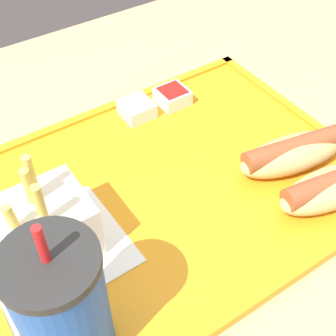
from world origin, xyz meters
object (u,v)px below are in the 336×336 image
(hot_dog_far, at_px, (333,186))
(sauce_cup_mayo, at_px, (137,109))
(soda_cup, at_px, (62,307))
(sauce_cup_ketchup, at_px, (172,96))
(hot_dog_near, at_px, (293,153))
(fries_carton, at_px, (43,229))

(hot_dog_far, xyz_separation_m, sauce_cup_mayo, (0.10, -0.25, -0.01))
(soda_cup, height_order, sauce_cup_ketchup, soda_cup)
(hot_dog_near, relative_size, sauce_cup_ketchup, 3.59)
(hot_dog_far, height_order, hot_dog_near, same)
(soda_cup, height_order, hot_dog_near, soda_cup)
(soda_cup, distance_m, hot_dog_near, 0.32)
(hot_dog_far, relative_size, hot_dog_near, 0.99)
(hot_dog_far, xyz_separation_m, hot_dog_near, (0.00, -0.06, 0.00))
(soda_cup, distance_m, fries_carton, 0.11)
(soda_cup, xyz_separation_m, sauce_cup_ketchup, (-0.27, -0.24, -0.06))
(hot_dog_near, bearing_deg, hot_dog_far, 90.00)
(hot_dog_near, relative_size, sauce_cup_mayo, 3.59)
(soda_cup, relative_size, sauce_cup_mayo, 4.19)
(hot_dog_far, height_order, sauce_cup_ketchup, hot_dog_far)
(sauce_cup_ketchup, bearing_deg, hot_dog_near, 104.79)
(soda_cup, bearing_deg, sauce_cup_mayo, -130.96)
(hot_dog_near, height_order, fries_carton, fries_carton)
(hot_dog_far, xyz_separation_m, fries_carton, (0.29, -0.11, 0.01))
(soda_cup, xyz_separation_m, hot_dog_far, (-0.31, 0.01, -0.05))
(fries_carton, relative_size, sauce_cup_ketchup, 2.95)
(hot_dog_far, distance_m, sauce_cup_mayo, 0.27)
(fries_carton, relative_size, sauce_cup_mayo, 2.95)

